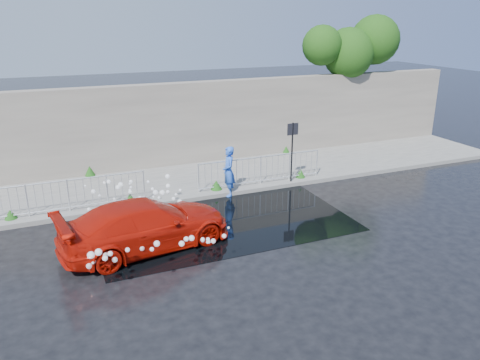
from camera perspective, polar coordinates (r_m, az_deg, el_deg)
name	(u,v)px	position (r m, az deg, el deg)	size (l,w,h in m)	color
ground	(217,235)	(14.29, -2.77, -6.74)	(90.00, 90.00, 0.00)	black
pavement	(174,182)	(18.69, -8.03, -0.26)	(30.00, 4.00, 0.15)	#5E5E5A
curb	(189,199)	(16.88, -6.27, -2.34)	(30.00, 0.25, 0.16)	#5E5E5A
retaining_wall	(159,126)	(20.25, -9.89, 6.55)	(30.00, 0.60, 3.50)	#6A6259
puddle	(221,220)	(15.29, -2.29, -4.89)	(8.00, 5.00, 0.01)	black
sign_post	(292,143)	(18.00, 6.39, 4.55)	(0.45, 0.06, 2.50)	black
tree	(354,47)	(24.13, 13.72, 15.44)	(5.14, 2.45, 6.40)	#332114
railing_left	(68,194)	(16.41, -20.21, -1.65)	(5.05, 0.05, 1.10)	silver
railing_right	(261,169)	(17.96, 2.53, 1.33)	(5.05, 0.05, 1.10)	silver
weeds	(174,180)	(18.21, -8.02, 0.03)	(12.17, 3.93, 0.40)	#134412
water_spray	(141,216)	(14.15, -12.01, -4.26)	(3.60, 5.59, 1.07)	white
red_car	(146,225)	(13.53, -11.40, -5.38)	(1.97, 4.86, 1.41)	#B11207
person	(229,171)	(17.05, -1.39, 1.04)	(0.68, 0.45, 1.86)	blue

